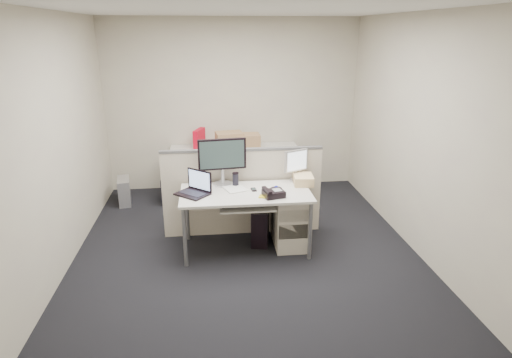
{
  "coord_description": "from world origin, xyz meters",
  "views": [
    {
      "loc": [
        -0.39,
        -4.59,
        2.5
      ],
      "look_at": [
        0.14,
        0.15,
        0.83
      ],
      "focal_mm": 30.0,
      "sensor_mm": 36.0,
      "label": 1
    }
  ],
  "objects": [
    {
      "name": "banana",
      "position": [
        0.28,
        -0.15,
        0.75
      ],
      "size": [
        0.18,
        0.11,
        0.04
      ],
      "primitive_type": "ellipsoid",
      "rotation": [
        0.0,
        0.0,
        0.42
      ],
      "color": "gold",
      "rests_on": "desk"
    },
    {
      "name": "paper_stack",
      "position": [
        -0.12,
        0.12,
        0.74
      ],
      "size": [
        0.31,
        0.35,
        0.01
      ],
      "primitive_type": "cube",
      "rotation": [
        0.0,
        0.0,
        0.35
      ],
      "color": "silver",
      "rests_on": "desk"
    },
    {
      "name": "wall_right",
      "position": [
        2.0,
        0.0,
        1.35
      ],
      "size": [
        0.02,
        4.5,
        2.7
      ],
      "primitive_type": "cube",
      "color": "beige",
      "rests_on": "ground"
    },
    {
      "name": "cardboard_box_right",
      "position": [
        0.19,
        1.81,
        0.85
      ],
      "size": [
        0.38,
        0.3,
        0.27
      ],
      "primitive_type": "cube",
      "rotation": [
        0.0,
        0.0,
        0.04
      ],
      "color": "#A77952",
      "rests_on": "back_counter"
    },
    {
      "name": "wall_back",
      "position": [
        0.0,
        2.25,
        1.35
      ],
      "size": [
        4.0,
        0.02,
        2.7
      ],
      "primitive_type": "cube",
      "color": "beige",
      "rests_on": "ground"
    },
    {
      "name": "pc_tower_desk",
      "position": [
        0.2,
        0.2,
        0.23
      ],
      "size": [
        0.28,
        0.52,
        0.46
      ],
      "primitive_type": "cube",
      "rotation": [
        0.0,
        0.0,
        -0.19
      ],
      "color": "black",
      "rests_on": "floor"
    },
    {
      "name": "wall_left",
      "position": [
        -2.0,
        0.0,
        1.35
      ],
      "size": [
        0.02,
        4.5,
        2.7
      ],
      "primitive_type": "cube",
      "color": "beige",
      "rests_on": "ground"
    },
    {
      "name": "wall_front",
      "position": [
        0.0,
        -2.25,
        1.35
      ],
      "size": [
        4.0,
        0.02,
        2.7
      ],
      "primitive_type": "cube",
      "color": "beige",
      "rests_on": "ground"
    },
    {
      "name": "keyboard",
      "position": [
        -0.05,
        -0.14,
        0.64
      ],
      "size": [
        0.47,
        0.17,
        0.03
      ],
      "primitive_type": "cube",
      "rotation": [
        0.0,
        0.0,
        0.02
      ],
      "color": "black",
      "rests_on": "keyboard_tray"
    },
    {
      "name": "floor",
      "position": [
        0.0,
        0.0,
        -0.01
      ],
      "size": [
        4.0,
        4.5,
        0.01
      ],
      "primitive_type": "cube",
      "color": "black",
      "rests_on": "ground"
    },
    {
      "name": "monitor_main",
      "position": [
        -0.25,
        0.28,
        1.02
      ],
      "size": [
        0.59,
        0.28,
        0.57
      ],
      "primitive_type": "cube",
      "rotation": [
        0.0,
        0.0,
        0.11
      ],
      "color": "black",
      "rests_on": "desk"
    },
    {
      "name": "desk",
      "position": [
        0.0,
        0.0,
        0.66
      ],
      "size": [
        1.5,
        0.75,
        0.73
      ],
      "color": "silver",
      "rests_on": "floor"
    },
    {
      "name": "travel_mug",
      "position": [
        -0.1,
        0.22,
        0.81
      ],
      "size": [
        0.1,
        0.1,
        0.15
      ],
      "primitive_type": "cylinder",
      "rotation": [
        0.0,
        0.0,
        -0.41
      ],
      "color": "black",
      "rests_on": "desk"
    },
    {
      "name": "drawer_pedestal",
      "position": [
        0.55,
        0.05,
        0.33
      ],
      "size": [
        0.4,
        0.55,
        0.65
      ],
      "primitive_type": "cube",
      "color": "beige",
      "rests_on": "floor"
    },
    {
      "name": "cellphone",
      "position": [
        0.1,
        0.05,
        0.74
      ],
      "size": [
        0.06,
        0.11,
        0.01
      ],
      "primitive_type": "cube",
      "rotation": [
        0.0,
        0.0,
        0.1
      ],
      "color": "black",
      "rests_on": "desk"
    },
    {
      "name": "ceiling",
      "position": [
        0.0,
        0.0,
        2.7
      ],
      "size": [
        4.0,
        4.5,
        0.01
      ],
      "primitive_type": "cube",
      "color": "white",
      "rests_on": "ground"
    },
    {
      "name": "cardboard_box_left",
      "position": [
        -0.09,
        1.81,
        0.87
      ],
      "size": [
        0.44,
        0.35,
        0.3
      ],
      "primitive_type": "cube",
      "rotation": [
        0.0,
        0.0,
        0.14
      ],
      "color": "#A77952",
      "rests_on": "back_counter"
    },
    {
      "name": "back_counter",
      "position": [
        0.0,
        1.93,
        0.36
      ],
      "size": [
        2.0,
        0.6,
        0.72
      ],
      "primitive_type": "cube",
      "color": "beige",
      "rests_on": "floor"
    },
    {
      "name": "manila_folders",
      "position": [
        0.72,
        0.2,
        0.78
      ],
      "size": [
        0.25,
        0.31,
        0.11
      ],
      "primitive_type": "cube",
      "rotation": [
        0.0,
        0.0,
        -0.1
      ],
      "color": "#E2CB87",
      "rests_on": "desk"
    },
    {
      "name": "desk_phone",
      "position": [
        0.3,
        -0.18,
        0.77
      ],
      "size": [
        0.26,
        0.23,
        0.07
      ],
      "primitive_type": "cube",
      "rotation": [
        0.0,
        0.0,
        0.24
      ],
      "color": "black",
      "rests_on": "desk"
    },
    {
      "name": "pc_tower_spare_silver",
      "position": [
        -1.7,
        1.63,
        0.2
      ],
      "size": [
        0.23,
        0.44,
        0.39
      ],
      "primitive_type": "cube",
      "rotation": [
        0.0,
        0.0,
        0.16
      ],
      "color": "#B7B7BC",
      "rests_on": "floor"
    },
    {
      "name": "sticky_pad",
      "position": [
        0.18,
        -0.18,
        0.74
      ],
      "size": [
        0.11,
        0.11,
        0.01
      ],
      "primitive_type": "cube",
      "rotation": [
        0.0,
        0.0,
        -0.34
      ],
      "color": "gold",
      "rests_on": "desk"
    },
    {
      "name": "trackball",
      "position": [
        0.35,
        -0.05,
        0.76
      ],
      "size": [
        0.16,
        0.16,
        0.05
      ],
      "primitive_type": "cylinder",
      "rotation": [
        0.0,
        0.0,
        0.28
      ],
      "color": "black",
      "rests_on": "desk"
    },
    {
      "name": "cubicle_partition",
      "position": [
        0.0,
        0.45,
        0.55
      ],
      "size": [
        2.0,
        0.06,
        1.1
      ],
      "primitive_type": "cube",
      "color": "beige",
      "rests_on": "floor"
    },
    {
      "name": "laptop",
      "position": [
        -0.61,
        -0.02,
        0.86
      ],
      "size": [
        0.44,
        0.43,
        0.26
      ],
      "primitive_type": "cube",
      "rotation": [
        0.0,
        0.0,
        -0.71
      ],
      "color": "black",
      "rests_on": "desk"
    },
    {
      "name": "monitor_small",
      "position": [
        0.65,
        0.32,
        0.92
      ],
      "size": [
        0.36,
        0.28,
        0.39
      ],
      "primitive_type": "cube",
      "rotation": [
        0.0,
        0.0,
        0.43
      ],
      "color": "#B7B7BC",
      "rests_on": "desk"
    },
    {
      "name": "red_binder",
      "position": [
        -0.55,
        2.03,
        0.88
      ],
      "size": [
        0.19,
        0.34,
        0.31
      ],
      "primitive_type": "cube",
      "rotation": [
        0.0,
        0.0,
        -0.36
      ],
      "color": "#BD051C",
      "rests_on": "back_counter"
    },
    {
      "name": "pc_tower_spare_dark",
      "position": [
        -1.05,
        1.63,
        0.2
      ],
      "size": [
        0.17,
        0.42,
        0.4
      ],
      "primitive_type": "cube",
      "rotation": [
        0.0,
        0.0,
        0.0
      ],
      "color": "black",
      "rests_on": "floor"
    },
    {
      "name": "keyboard_tray",
      "position": [
        0.0,
        -0.18,
        0.62
      ],
      "size": [
        0.62,
        0.32,
        0.02
      ],
      "primitive_type": "cube",
      "color": "silver",
      "rests_on": "desk"
    }
  ]
}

